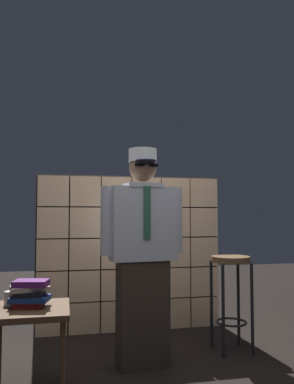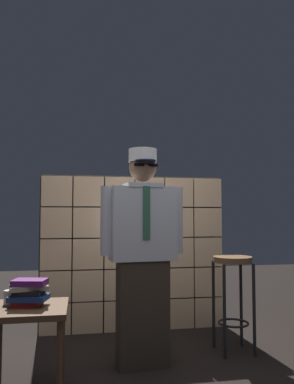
{
  "view_description": "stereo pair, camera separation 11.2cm",
  "coord_description": "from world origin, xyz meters",
  "px_view_note": "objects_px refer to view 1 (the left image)",
  "views": [
    {
      "loc": [
        -0.68,
        -2.53,
        1.19
      ],
      "look_at": [
        -0.03,
        0.48,
        1.38
      ],
      "focal_mm": 35.54,
      "sensor_mm": 36.0,
      "label": 1
    },
    {
      "loc": [
        -0.57,
        -2.55,
        1.19
      ],
      "look_at": [
        -0.03,
        0.48,
        1.38
      ],
      "focal_mm": 35.54,
      "sensor_mm": 36.0,
      "label": 2
    }
  ],
  "objects_px": {
    "bar_stool": "(231,280)",
    "side_table": "(29,320)",
    "coffee_mug": "(11,298)",
    "standing_person": "(143,251)",
    "book_stack": "(30,293)"
  },
  "relations": [
    {
      "from": "book_stack",
      "to": "side_table",
      "type": "bearing_deg",
      "value": -90.43
    },
    {
      "from": "standing_person",
      "to": "coffee_mug",
      "type": "xyz_separation_m",
      "value": [
        -0.97,
        -0.24,
        -0.28
      ]
    },
    {
      "from": "standing_person",
      "to": "bar_stool",
      "type": "height_order",
      "value": "standing_person"
    },
    {
      "from": "coffee_mug",
      "to": "standing_person",
      "type": "bearing_deg",
      "value": 13.89
    },
    {
      "from": "standing_person",
      "to": "book_stack",
      "type": "height_order",
      "value": "standing_person"
    },
    {
      "from": "side_table",
      "to": "coffee_mug",
      "type": "relative_size",
      "value": 4.56
    },
    {
      "from": "coffee_mug",
      "to": "side_table",
      "type": "bearing_deg",
      "value": -35.35
    },
    {
      "from": "bar_stool",
      "to": "side_table",
      "type": "xyz_separation_m",
      "value": [
        -1.67,
        -0.5,
        -0.12
      ]
    },
    {
      "from": "bar_stool",
      "to": "side_table",
      "type": "relative_size",
      "value": 1.43
    },
    {
      "from": "bar_stool",
      "to": "side_table",
      "type": "distance_m",
      "value": 1.75
    },
    {
      "from": "bar_stool",
      "to": "book_stack",
      "type": "distance_m",
      "value": 1.74
    },
    {
      "from": "standing_person",
      "to": "book_stack",
      "type": "relative_size",
      "value": 6.15
    },
    {
      "from": "side_table",
      "to": "standing_person",
      "type": "bearing_deg",
      "value": 21.74
    },
    {
      "from": "book_stack",
      "to": "coffee_mug",
      "type": "distance_m",
      "value": 0.16
    },
    {
      "from": "bar_stool",
      "to": "side_table",
      "type": "bearing_deg",
      "value": -163.22
    }
  ]
}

